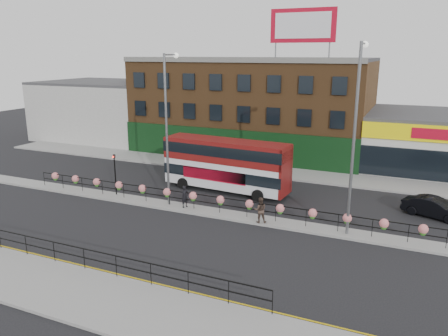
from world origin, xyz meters
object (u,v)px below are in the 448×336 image
at_px(pedestrian_a, 185,197).
at_px(double_decker_bus, 226,160).
at_px(lamp_column_west, 168,117).
at_px(pedestrian_b, 260,210).
at_px(lamp_column_east, 356,124).
at_px(car, 435,208).

bearing_deg(pedestrian_a, double_decker_bus, 12.85).
relative_size(pedestrian_a, lamp_column_west, 0.15).
xyz_separation_m(pedestrian_b, lamp_column_east, (5.44, 0.72, 5.86)).
relative_size(pedestrian_b, lamp_column_east, 0.15).
distance_m(pedestrian_b, lamp_column_east, 8.03).
height_order(car, pedestrian_a, pedestrian_a).
height_order(car, lamp_column_east, lamp_column_east).
distance_m(lamp_column_west, lamp_column_east, 12.70).
bearing_deg(lamp_column_west, pedestrian_a, -15.96).
bearing_deg(lamp_column_east, car, 46.89).
distance_m(car, lamp_column_east, 9.50).
bearing_deg(lamp_column_west, double_decker_bus, 62.84).
relative_size(double_decker_bus, car, 2.40).
relative_size(car, lamp_column_west, 0.41).
xyz_separation_m(double_decker_bus, car, (15.23, 0.35, -1.89)).
height_order(double_decker_bus, lamp_column_east, lamp_column_east).
bearing_deg(lamp_column_west, lamp_column_east, -1.15).
xyz_separation_m(pedestrian_b, lamp_column_west, (-7.24, 0.97, 5.48)).
distance_m(car, pedestrian_a, 17.09).
height_order(pedestrian_b, lamp_column_west, lamp_column_west).
bearing_deg(lamp_column_east, double_decker_bus, 154.44).
xyz_separation_m(car, lamp_column_east, (-4.93, -5.27, 6.18)).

